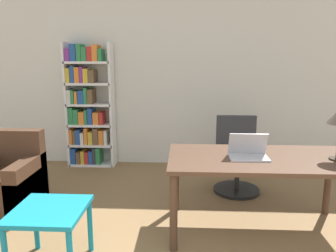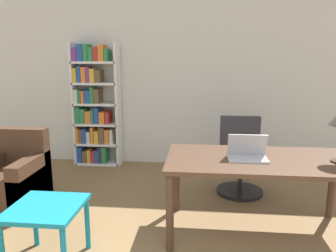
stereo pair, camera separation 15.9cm
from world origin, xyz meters
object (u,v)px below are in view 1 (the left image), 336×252
desk (261,166)px  bookshelf (87,108)px  laptop (248,152)px  office_chair (236,159)px  side_table_blue (49,218)px  armchair (7,184)px

desk → bookshelf: bookshelf is taller
desk → laptop: size_ratio=4.88×
office_chair → side_table_blue: 2.43m
armchair → desk: bearing=-7.2°
office_chair → side_table_blue: office_chair is taller
side_table_blue → desk: bearing=20.9°
armchair → bookshelf: (0.46, 1.60, 0.62)m
laptop → side_table_blue: 1.82m
side_table_blue → office_chair: bearing=44.8°
laptop → armchair: laptop is taller
office_chair → armchair: office_chair is taller
bookshelf → desk: bearing=-40.9°
office_chair → armchair: (-2.64, -0.69, -0.12)m
office_chair → bookshelf: 2.41m
armchair → side_table_blue: bearing=-48.2°
laptop → office_chair: laptop is taller
desk → laptop: laptop is taller
desk → side_table_blue: (-1.79, -0.68, -0.23)m
bookshelf → armchair: bearing=-106.1°
desk → side_table_blue: size_ratio=3.09×
desk → side_table_blue: 1.93m
laptop → side_table_blue: (-1.66, -0.65, -0.37)m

